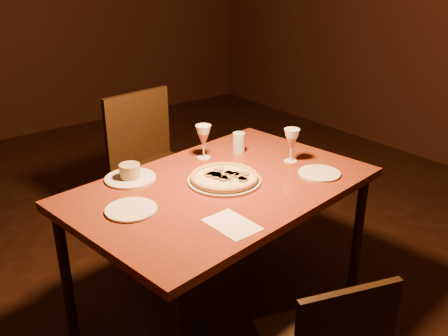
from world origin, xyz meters
TOP-DOWN VIEW (x-y plane):
  - floor at (0.00, 0.00)m, footprint 7.00×7.00m
  - dining_table at (0.16, -0.02)m, footprint 1.53×1.09m
  - chair_far at (0.29, 0.85)m, footprint 0.52×0.52m
  - pizza_plate at (0.19, -0.01)m, footprint 0.35×0.35m
  - ramekin_saucer at (-0.16, 0.29)m, footprint 0.25×0.25m
  - wine_glass_far at (0.29, 0.30)m, footprint 0.08×0.08m
  - wine_glass_right at (0.62, -0.02)m, footprint 0.08×0.08m
  - water_tumbler at (0.48, 0.24)m, footprint 0.07×0.07m
  - side_plate_left at (-0.31, 0.00)m, footprint 0.22×0.22m
  - side_plate_near at (0.61, -0.23)m, footprint 0.21×0.21m
  - menu_card at (-0.04, -0.35)m, footprint 0.16×0.23m

SIDE VIEW (x-z plane):
  - floor at x=0.00m, z-range 0.00..0.00m
  - chair_far at x=0.29m, z-range 0.06..1.04m
  - dining_table at x=0.16m, z-range 0.31..1.07m
  - menu_card at x=-0.04m, z-range 0.76..0.76m
  - side_plate_near at x=0.61m, z-range 0.76..0.77m
  - side_plate_left at x=-0.31m, z-range 0.76..0.77m
  - pizza_plate at x=0.19m, z-range 0.76..0.80m
  - ramekin_saucer at x=-0.16m, z-range 0.75..0.82m
  - water_tumbler at x=0.48m, z-range 0.76..0.87m
  - wine_glass_right at x=0.62m, z-range 0.76..0.94m
  - wine_glass_far at x=0.29m, z-range 0.76..0.94m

